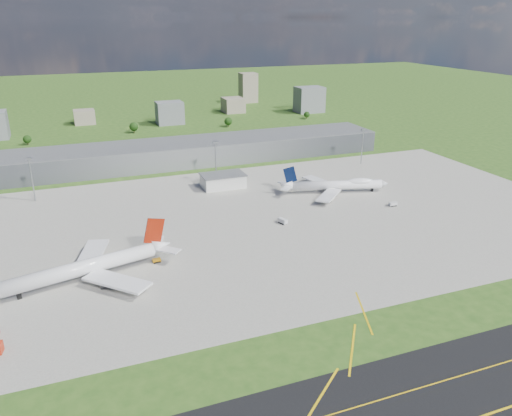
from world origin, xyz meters
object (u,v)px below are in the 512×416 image
object	(u,v)px
airliner_red_twin	(89,267)
van_white_far	(393,204)
airliner_blue_quad	(337,185)
van_white_near	(283,221)
tug_yellow	(157,261)

from	to	relation	value
airliner_red_twin	van_white_far	xyz separation A→B (m)	(165.86, 26.72, -4.25)
airliner_blue_quad	van_white_near	distance (m)	60.57
airliner_red_twin	van_white_near	world-z (taller)	airliner_red_twin
tug_yellow	van_white_far	distance (m)	139.52
van_white_far	van_white_near	bearing A→B (deg)	-176.32
tug_yellow	van_white_far	xyz separation A→B (m)	(137.81, 21.79, 0.31)
airliner_blue_quad	van_white_far	xyz separation A→B (m)	(18.22, -32.18, -3.62)
tug_yellow	van_white_near	size ratio (longest dim) A/B	0.64
airliner_red_twin	van_white_near	distance (m)	100.55
tug_yellow	van_white_near	xyz separation A→B (m)	(69.08, 20.72, 0.44)
van_white_near	tug_yellow	bearing A→B (deg)	87.05
airliner_red_twin	van_white_far	distance (m)	168.06
tug_yellow	van_white_near	distance (m)	72.12
airliner_red_twin	tug_yellow	bearing A→B (deg)	175.89
tug_yellow	van_white_near	bearing A→B (deg)	10.74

